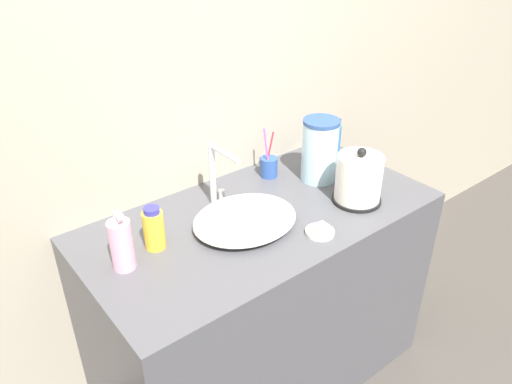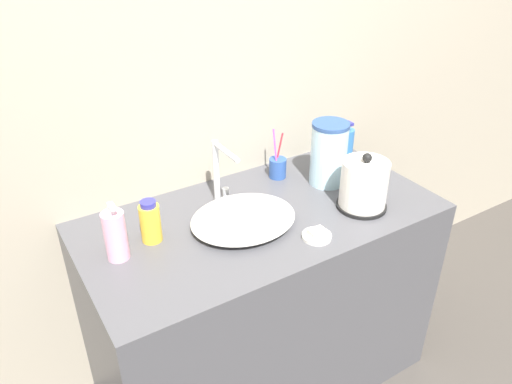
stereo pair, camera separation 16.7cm
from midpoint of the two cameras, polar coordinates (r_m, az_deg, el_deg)
name	(u,v)px [view 2 (the right image)]	position (r m, az deg, el deg)	size (l,w,h in m)	color
wall_back	(211,50)	(1.80, -2.41, 15.89)	(6.00, 0.04, 2.60)	#ADA38E
vanity_counter	(262,301)	(1.98, 3.12, -12.47)	(1.25, 0.64, 0.80)	#4C4C51
sink_basin	(243,218)	(1.67, 1.41, -3.10)	(0.37, 0.31, 0.05)	silver
faucet	(220,169)	(1.74, -1.40, 2.56)	(0.06, 0.17, 0.24)	silver
electric_kettle	(364,186)	(1.79, 14.83, 0.54)	(0.18, 0.18, 0.21)	black
toothbrush_cup	(278,167)	(1.96, 4.93, 2.78)	(0.07, 0.07, 0.20)	#2D519E
lotion_bottle	(345,148)	(2.06, 12.49, 4.85)	(0.06, 0.06, 0.20)	#3370B7
shampoo_bottle	(116,235)	(1.53, -12.78, -4.95)	(0.07, 0.07, 0.20)	#EAA8C6
mouthwash_bottle	(150,222)	(1.59, -9.07, -3.50)	(0.07, 0.07, 0.14)	gold
soap_dish	(317,235)	(1.64, 9.88, -4.98)	(0.10, 0.10, 0.03)	silver
water_pitcher	(329,153)	(1.91, 10.80, 4.28)	(0.14, 0.14, 0.25)	#B2DBEA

